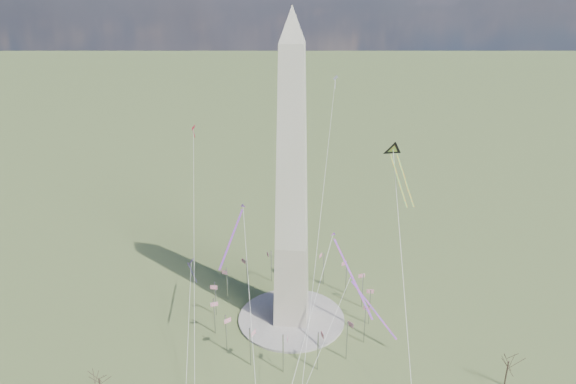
{
  "coord_description": "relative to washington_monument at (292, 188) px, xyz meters",
  "views": [
    {
      "loc": [
        13.39,
        -146.53,
        103.4
      ],
      "look_at": [
        -1.15,
        0.0,
        46.46
      ],
      "focal_mm": 32.0,
      "sensor_mm": 36.0,
      "label": 1
    }
  ],
  "objects": [
    {
      "name": "kite_streamer_right",
      "position": [
        24.43,
        -4.58,
        -35.63
      ],
      "size": [
        15.7,
        14.7,
        13.93
      ],
      "rotation": [
        0.0,
        0.0,
        3.96
      ],
      "color": "#E52452",
      "rests_on": "ground"
    },
    {
      "name": "washington_monument",
      "position": [
        0.0,
        0.0,
        0.0
      ],
      "size": [
        15.56,
        15.56,
        100.0
      ],
      "color": "#A69C8B",
      "rests_on": "plaza"
    },
    {
      "name": "tree_far",
      "position": [
        -48.19,
        -41.65,
        -40.73
      ],
      "size": [
        5.79,
        5.79,
        10.14
      ],
      "color": "#49392C",
      "rests_on": "ground"
    },
    {
      "name": "tree_near",
      "position": [
        62.91,
        -25.55,
        -39.02
      ],
      "size": [
        7.16,
        7.16,
        12.54
      ],
      "color": "#49392C",
      "rests_on": "ground"
    },
    {
      "name": "kite_small_red",
      "position": [
        -39.79,
        34.59,
        8.9
      ],
      "size": [
        1.59,
        1.96,
        5.17
      ],
      "rotation": [
        0.0,
        0.0,
        2.98
      ],
      "color": "#F51C38",
      "rests_on": "ground"
    },
    {
      "name": "kite_small_white",
      "position": [
        11.9,
        49.76,
        25.53
      ],
      "size": [
        1.85,
        1.7,
        5.13
      ],
      "rotation": [
        0.0,
        0.0,
        3.13
      ],
      "color": "silver",
      "rests_on": "ground"
    },
    {
      "name": "kite_delta_black",
      "position": [
        31.78,
        14.47,
        7.65
      ],
      "size": [
        9.64,
        19.84,
        16.15
      ],
      "rotation": [
        0.0,
        0.0,
        3.4
      ],
      "color": "black",
      "rests_on": "ground"
    },
    {
      "name": "kite_streamer_mid",
      "position": [
        -16.25,
        -9.39,
        -10.26
      ],
      "size": [
        5.12,
        19.07,
        13.22
      ],
      "rotation": [
        0.0,
        0.0,
        2.93
      ],
      "color": "#E52452",
      "rests_on": "ground"
    },
    {
      "name": "plaza",
      "position": [
        0.0,
        0.0,
        -47.55
      ],
      "size": [
        36.0,
        36.0,
        0.8
      ],
      "primitive_type": "cylinder",
      "color": "#A49C96",
      "rests_on": "ground"
    },
    {
      "name": "ground",
      "position": [
        0.0,
        0.0,
        -47.95
      ],
      "size": [
        2000.0,
        2000.0,
        0.0
      ],
      "primitive_type": "plane",
      "color": "#435D2E",
      "rests_on": "ground"
    },
    {
      "name": "flagpole_ring",
      "position": [
        -0.0,
        -0.0,
        -40.68
      ],
      "size": [
        54.4,
        54.4,
        13.0
      ],
      "color": "#B0B3B6",
      "rests_on": "ground"
    },
    {
      "name": "kite_streamer_left",
      "position": [
        17.12,
        -11.23,
        -18.71
      ],
      "size": [
        13.22,
        22.0,
        16.79
      ],
      "rotation": [
        0.0,
        0.0,
        3.65
      ],
      "color": "#E52452",
      "rests_on": "ground"
    },
    {
      "name": "kite_diamond_purple",
      "position": [
        -33.33,
        -0.46,
        -28.15
      ],
      "size": [
        2.16,
        3.28,
        9.9
      ],
      "rotation": [
        0.0,
        0.0,
        2.55
      ],
      "color": "#391665",
      "rests_on": "ground"
    }
  ]
}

